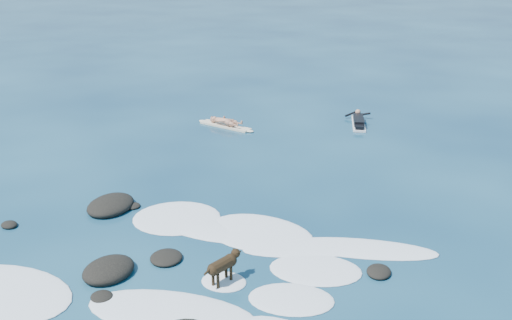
% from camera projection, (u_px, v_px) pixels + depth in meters
% --- Properties ---
extents(ground, '(160.00, 160.00, 0.00)m').
position_uv_depth(ground, '(149.00, 231.00, 15.95)').
color(ground, '#0A2642').
rests_on(ground, ground).
extents(reef_rocks, '(13.50, 7.65, 0.45)m').
position_uv_depth(reef_rocks, '(92.00, 271.00, 13.84)').
color(reef_rocks, black).
rests_on(reef_rocks, ground).
extents(breaking_foam, '(11.60, 7.49, 0.12)m').
position_uv_depth(breaking_foam, '(210.00, 262.00, 14.38)').
color(breaking_foam, white).
rests_on(breaking_foam, ground).
extents(standing_surfer_rig, '(2.92, 1.16, 1.69)m').
position_uv_depth(standing_surfer_rig, '(225.00, 112.00, 24.73)').
color(standing_surfer_rig, beige).
rests_on(standing_surfer_rig, ground).
extents(paddling_surfer_rig, '(1.26, 2.64, 0.46)m').
position_uv_depth(paddling_surfer_rig, '(358.00, 121.00, 25.26)').
color(paddling_surfer_rig, silver).
rests_on(paddling_surfer_rig, ground).
extents(dog, '(0.63, 1.17, 0.78)m').
position_uv_depth(dog, '(224.00, 264.00, 13.31)').
color(dog, black).
rests_on(dog, ground).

